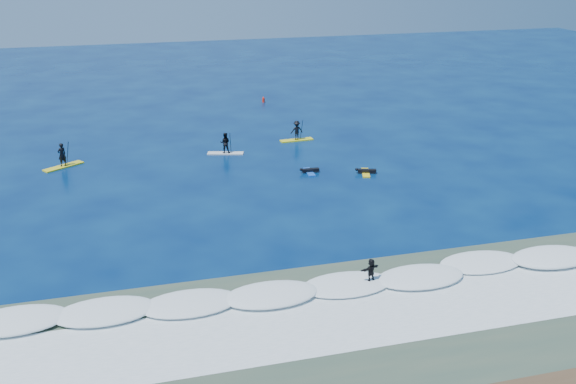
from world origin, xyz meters
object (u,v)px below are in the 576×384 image
object	(u,v)px
prone_paddler_far	(309,171)
sup_paddler_left	(62,158)
sup_paddler_center	(225,145)
marker_buoy	(263,100)
sup_paddler_right	(297,132)
prone_paddler_near	(366,172)
wave_surfer	(371,272)

from	to	relation	value
prone_paddler_far	sup_paddler_left	bearing A→B (deg)	73.23
sup_paddler_center	marker_buoy	distance (m)	18.72
sup_paddler_right	marker_buoy	bearing A→B (deg)	84.33
prone_paddler_far	sup_paddler_center	bearing A→B (deg)	42.82
sup_paddler_center	sup_paddler_right	world-z (taller)	sup_paddler_center
prone_paddler_near	marker_buoy	world-z (taller)	marker_buoy
sup_paddler_left	prone_paddler_near	xyz separation A→B (m)	(22.51, -7.55, -0.56)
prone_paddler_far	wave_surfer	distance (m)	17.54
sup_paddler_center	prone_paddler_near	bearing A→B (deg)	-23.20
sup_paddler_left	sup_paddler_center	size ratio (longest dim) A/B	1.01
sup_paddler_left	prone_paddler_far	distance (m)	19.43
prone_paddler_near	prone_paddler_far	bearing A→B (deg)	89.82
sup_paddler_right	wave_surfer	size ratio (longest dim) A/B	1.60
wave_surfer	marker_buoy	world-z (taller)	wave_surfer
marker_buoy	wave_surfer	bearing A→B (deg)	-95.13
sup_paddler_right	wave_surfer	world-z (taller)	sup_paddler_right
sup_paddler_right	prone_paddler_near	xyz separation A→B (m)	(2.78, -9.79, -0.67)
prone_paddler_near	sup_paddler_left	bearing A→B (deg)	88.59
sup_paddler_right	prone_paddler_far	bearing A→B (deg)	-103.17
sup_paddler_center	prone_paddler_far	world-z (taller)	sup_paddler_center
sup_paddler_center	sup_paddler_right	distance (m)	7.14
sup_paddler_center	wave_surfer	xyz separation A→B (m)	(3.52, -23.74, -0.02)
prone_paddler_far	prone_paddler_near	bearing A→B (deg)	-105.27
sup_paddler_left	wave_surfer	size ratio (longest dim) A/B	1.65
wave_surfer	marker_buoy	bearing A→B (deg)	65.99
prone_paddler_near	prone_paddler_far	world-z (taller)	prone_paddler_near
sup_paddler_left	sup_paddler_center	bearing A→B (deg)	-33.77
sup_paddler_left	sup_paddler_center	world-z (taller)	sup_paddler_left
marker_buoy	sup_paddler_right	bearing A→B (deg)	-91.52
sup_paddler_right	prone_paddler_near	bearing A→B (deg)	-78.32
sup_paddler_right	marker_buoy	size ratio (longest dim) A/B	4.27
sup_paddler_center	wave_surfer	bearing A→B (deg)	-66.30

